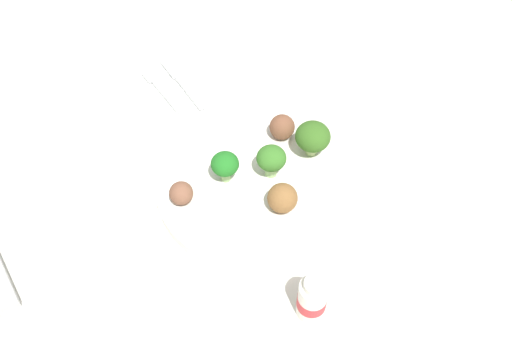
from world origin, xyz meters
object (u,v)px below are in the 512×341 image
object	(u,v)px
meatball_far_rim	(282,127)
plate	(256,183)
broccoli_floret_far_rim	(225,165)
yogurt_bottle	(312,299)
broccoli_floret_mid_left	(272,160)
meatball_center	(181,193)
broccoli_floret_back_left	(313,137)
knife	(181,80)
napkin	(173,89)
meatball_mid_right	(282,198)
fork	(161,88)

from	to	relation	value
meatball_far_rim	plate	bearing A→B (deg)	127.57
broccoli_floret_far_rim	yogurt_bottle	xyz separation A→B (m)	(-0.22, -0.01, -0.02)
broccoli_floret_mid_left	meatball_center	size ratio (longest dim) A/B	1.53
meatball_center	yogurt_bottle	bearing A→B (deg)	-160.80
plate	broccoli_floret_mid_left	bearing A→B (deg)	-92.92
meatball_center	broccoli_floret_back_left	bearing A→B (deg)	-92.10
meatball_far_rim	knife	size ratio (longest dim) A/B	0.26
napkin	yogurt_bottle	distance (m)	0.44
plate	napkin	bearing A→B (deg)	5.97
broccoli_floret_mid_left	meatball_mid_right	world-z (taller)	broccoli_floret_mid_left
knife	meatball_center	bearing A→B (deg)	158.05
meatball_mid_right	knife	world-z (taller)	meatball_mid_right
meatball_mid_right	yogurt_bottle	bearing A→B (deg)	163.91
plate	napkin	world-z (taller)	plate
meatball_far_rim	fork	size ratio (longest dim) A/B	0.31
broccoli_floret_mid_left	meatball_mid_right	size ratio (longest dim) A/B	1.23
yogurt_bottle	meatball_far_rim	bearing A→B (deg)	-22.54
napkin	plate	bearing A→B (deg)	-174.03
meatball_mid_right	fork	size ratio (longest dim) A/B	0.33
meatball_mid_right	fork	xyz separation A→B (m)	(0.31, 0.05, -0.03)
plate	broccoli_floret_far_rim	xyz separation A→B (m)	(0.02, 0.04, 0.04)
broccoli_floret_mid_left	meatball_center	world-z (taller)	broccoli_floret_mid_left
meatball_mid_right	fork	world-z (taller)	meatball_mid_right
broccoli_floret_far_rim	meatball_mid_right	xyz separation A→B (m)	(-0.08, -0.04, -0.01)
meatball_mid_right	knife	bearing A→B (deg)	3.06
broccoli_floret_far_rim	meatball_mid_right	distance (m)	0.09
broccoli_floret_back_left	broccoli_floret_far_rim	distance (m)	0.13
broccoli_floret_back_left	meatball_mid_right	distance (m)	0.11
broccoli_floret_mid_left	napkin	distance (m)	0.26
meatball_far_rim	fork	world-z (taller)	meatball_far_rim
broccoli_floret_mid_left	yogurt_bottle	world-z (taller)	yogurt_bottle
meatball_center	fork	distance (m)	0.25
plate	broccoli_floret_far_rim	world-z (taller)	broccoli_floret_far_rim
broccoli_floret_mid_left	meatball_center	bearing A→B (deg)	82.93
napkin	yogurt_bottle	bearing A→B (deg)	179.27
fork	yogurt_bottle	distance (m)	0.45
meatball_mid_right	knife	distance (m)	0.31
broccoli_floret_mid_left	broccoli_floret_back_left	bearing A→B (deg)	-83.07
broccoli_floret_mid_left	broccoli_floret_far_rim	bearing A→B (deg)	69.64
broccoli_floret_far_rim	meatball_mid_right	size ratio (longest dim) A/B	1.18
broccoli_floret_back_left	broccoli_floret_mid_left	bearing A→B (deg)	96.93
meatball_far_rim	napkin	world-z (taller)	meatball_far_rim
plate	yogurt_bottle	bearing A→B (deg)	170.92
plate	broccoli_floret_mid_left	size ratio (longest dim) A/B	5.64
plate	broccoli_floret_back_left	size ratio (longest dim) A/B	5.18
broccoli_floret_back_left	napkin	bearing A→B (deg)	26.74
yogurt_bottle	meatball_mid_right	bearing A→B (deg)	-16.09
broccoli_floret_back_left	meatball_mid_right	size ratio (longest dim) A/B	1.34
broccoli_floret_far_rim	knife	size ratio (longest dim) A/B	0.33
broccoli_floret_back_left	plate	bearing A→B (deg)	94.48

